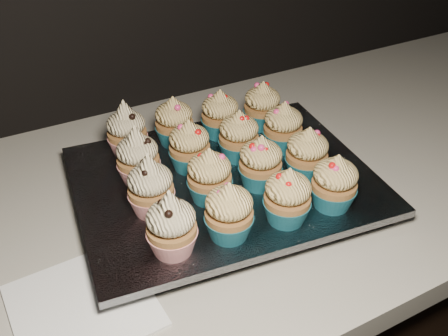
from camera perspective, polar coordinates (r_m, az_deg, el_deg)
name	(u,v)px	position (r m, az deg, el deg)	size (l,w,h in m)	color
cabinet	(265,335)	(1.17, 4.72, -18.52)	(2.40, 0.60, 0.86)	black
worktop	(278,172)	(0.85, 6.16, -0.42)	(2.44, 0.64, 0.04)	beige
napkin	(83,305)	(0.64, -15.85, -14.86)	(0.16, 0.16, 0.00)	white
baking_tray	(224,189)	(0.76, 0.00, -2.40)	(0.40, 0.31, 0.02)	black
foil_lining	(224,180)	(0.75, 0.00, -1.37)	(0.43, 0.34, 0.01)	silver
cupcake_0	(171,226)	(0.61, -6.03, -6.58)	(0.06, 0.06, 0.10)	#B31820
cupcake_1	(229,212)	(0.62, 0.58, -5.08)	(0.06, 0.06, 0.08)	#1B6B7F
cupcake_2	(287,197)	(0.65, 7.26, -3.33)	(0.06, 0.06, 0.08)	#1B6B7F
cupcake_3	(334,183)	(0.69, 12.50, -1.70)	(0.06, 0.06, 0.08)	#1B6B7F
cupcake_4	(151,187)	(0.67, -8.38, -2.19)	(0.06, 0.06, 0.10)	#B31820
cupcake_5	(209,176)	(0.68, -1.67, -0.97)	(0.06, 0.06, 0.08)	#1B6B7F
cupcake_6	(261,163)	(0.71, 4.19, 0.56)	(0.06, 0.06, 0.08)	#1B6B7F
cupcake_7	(307,154)	(0.74, 9.46, 1.56)	(0.06, 0.06, 0.08)	#1B6B7F
cupcake_8	(138,158)	(0.73, -9.81, 1.18)	(0.06, 0.06, 0.10)	#B31820
cupcake_9	(190,147)	(0.75, -3.96, 2.45)	(0.06, 0.06, 0.08)	#1B6B7F
cupcake_10	(239,137)	(0.77, 1.70, 3.61)	(0.06, 0.06, 0.08)	#1B6B7F
cupcake_11	(283,127)	(0.80, 6.75, 4.62)	(0.06, 0.06, 0.08)	#1B6B7F
cupcake_12	(127,131)	(0.79, -11.05, 4.18)	(0.06, 0.06, 0.10)	#B31820
cupcake_13	(174,122)	(0.81, -5.70, 5.23)	(0.06, 0.06, 0.08)	#1B6B7F
cupcake_14	(220,115)	(0.83, -0.45, 6.09)	(0.06, 0.06, 0.08)	#1B6B7F
cupcake_15	(262,106)	(0.86, 4.38, 7.05)	(0.06, 0.06, 0.08)	#1B6B7F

